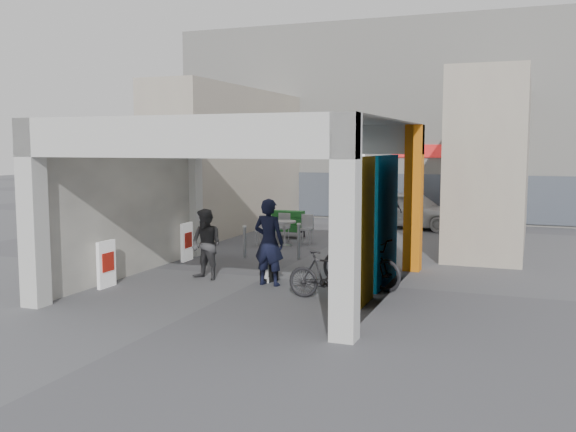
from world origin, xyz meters
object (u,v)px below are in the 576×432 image
at_px(produce_stand, 286,227).
at_px(white_van, 411,209).
at_px(man_with_dog, 269,242).
at_px(man_crates, 387,211).
at_px(bicycle_front, 361,263).
at_px(man_elderly, 366,240).
at_px(man_back_turned, 206,244).
at_px(cafe_set, 284,234).
at_px(border_collie, 268,269).
at_px(bicycle_rear, 326,276).

xyz_separation_m(produce_stand, white_van, (3.42, 3.84, 0.35)).
height_order(man_with_dog, man_crates, man_with_dog).
distance_m(man_crates, bicycle_front, 8.16).
bearing_deg(man_elderly, produce_stand, 152.37).
xyz_separation_m(man_back_turned, bicycle_front, (3.45, 0.45, -0.27)).
bearing_deg(produce_stand, man_crates, 41.53).
distance_m(cafe_set, produce_stand, 1.48).
height_order(produce_stand, white_van, white_van).
height_order(border_collie, bicycle_front, bicycle_front).
xyz_separation_m(produce_stand, man_crates, (3.03, 1.62, 0.48)).
distance_m(man_crates, white_van, 2.25).
bearing_deg(bicycle_rear, white_van, 7.93).
relative_size(man_elderly, bicycle_rear, 0.95).
distance_m(border_collie, bicycle_front, 2.09).
bearing_deg(white_van, bicycle_front, -163.94).
height_order(cafe_set, man_elderly, man_elderly).
height_order(man_back_turned, bicycle_front, man_back_turned).
xyz_separation_m(cafe_set, man_with_dog, (1.80, -5.55, 0.62)).
height_order(produce_stand, man_with_dog, man_with_dog).
height_order(man_back_turned, white_van, man_back_turned).
height_order(cafe_set, bicycle_front, bicycle_front).
bearing_deg(man_back_turned, man_elderly, 50.29).
relative_size(man_back_turned, man_crates, 0.97).
relative_size(man_with_dog, man_back_turned, 1.18).
xyz_separation_m(border_collie, man_crates, (0.91, 8.26, 0.54)).
xyz_separation_m(produce_stand, bicycle_rear, (3.85, -7.81, 0.14)).
height_order(border_collie, man_elderly, man_elderly).
bearing_deg(bicycle_rear, bicycle_front, -8.24).
relative_size(cafe_set, white_van, 0.37).
relative_size(produce_stand, man_elderly, 0.86).
xyz_separation_m(man_with_dog, man_back_turned, (-1.54, 0.05, -0.14)).
bearing_deg(white_van, man_with_dog, -174.23).
xyz_separation_m(man_elderly, bicycle_rear, (0.00, -3.15, -0.28)).
distance_m(produce_stand, border_collie, 6.97).
bearing_deg(border_collie, man_crates, 98.12).
relative_size(border_collie, man_crates, 0.43).
height_order(man_elderly, bicycle_rear, man_elderly).
distance_m(border_collie, bicycle_rear, 2.09).
xyz_separation_m(border_collie, man_back_turned, (-1.39, -0.26, 0.52)).
bearing_deg(white_van, man_back_turned, 177.76).
relative_size(bicycle_rear, white_van, 0.40).
xyz_separation_m(man_back_turned, white_van, (2.68, 10.73, -0.11)).
xyz_separation_m(border_collie, bicycle_rear, (1.72, -1.17, 0.20)).
bearing_deg(bicycle_rear, man_crates, 10.77).
relative_size(man_with_dog, man_elderly, 1.24).
relative_size(cafe_set, bicycle_front, 0.74).
xyz_separation_m(produce_stand, border_collie, (2.12, -6.64, -0.06)).
bearing_deg(man_with_dog, man_crates, -90.36).
height_order(man_elderly, white_van, man_elderly).
bearing_deg(man_elderly, white_van, 115.70).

